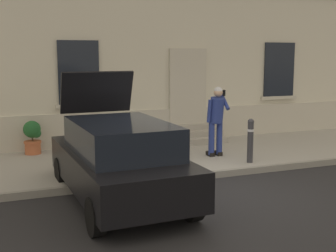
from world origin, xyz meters
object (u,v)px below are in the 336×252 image
(planter_terracotta, at_px, (33,136))
(planter_olive, at_px, (126,132))
(person_on_phone, at_px, (216,117))
(hatchback_car_black, at_px, (119,159))
(bollard_near_person, at_px, (250,139))

(planter_terracotta, xyz_separation_m, planter_olive, (2.41, -0.26, 0.00))
(person_on_phone, height_order, planter_terracotta, person_on_phone)
(hatchback_car_black, xyz_separation_m, planter_terracotta, (-1.16, 4.06, -0.19))
(person_on_phone, xyz_separation_m, planter_terracotta, (-4.24, 1.96, -0.55))
(planter_olive, bearing_deg, person_on_phone, -42.96)
(bollard_near_person, xyz_separation_m, planter_terracotta, (-4.68, 2.84, -0.11))
(hatchback_car_black, relative_size, planter_terracotta, 4.79)
(person_on_phone, bearing_deg, bollard_near_person, -75.73)
(person_on_phone, relative_size, planter_olive, 2.03)
(hatchback_car_black, relative_size, planter_olive, 4.79)
(bollard_near_person, bearing_deg, planter_terracotta, 148.80)
(planter_terracotta, height_order, planter_olive, same)
(person_on_phone, bearing_deg, planter_olive, 124.25)
(bollard_near_person, relative_size, planter_terracotta, 1.22)
(bollard_near_person, distance_m, planter_olive, 3.44)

